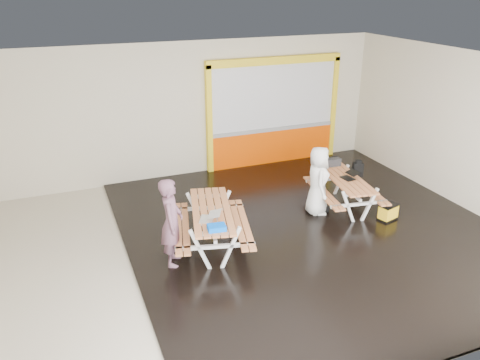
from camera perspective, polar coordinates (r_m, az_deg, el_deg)
name	(u,v)px	position (r m, az deg, el deg)	size (l,w,h in m)	color
room	(258,160)	(9.08, 2.10, 2.34)	(10.02, 8.02, 3.52)	beige
deck	(311,230)	(10.32, 8.37, -5.81)	(7.50, 7.98, 0.05)	black
kiosk	(274,114)	(13.46, 3.98, 7.71)	(3.88, 0.16, 3.00)	#F14C00
picnic_table_left	(212,219)	(9.33, -3.34, -4.58)	(1.88, 2.37, 0.84)	#B97345
picnic_table_right	(345,185)	(11.18, 12.26, -0.60)	(1.55, 2.07, 0.76)	#B97345
person_left	(172,222)	(8.76, -8.05, -4.96)	(0.61, 0.40, 1.67)	#694556
person_right	(318,181)	(10.73, 9.15, -0.11)	(0.76, 0.50, 1.56)	white
laptop_left	(210,217)	(8.84, -3.60, -4.39)	(0.49, 0.47, 0.16)	silver
laptop_right	(349,176)	(11.09, 12.75, 0.44)	(0.38, 0.35, 0.15)	black
blue_pouch	(217,228)	(8.50, -2.77, -5.61)	(0.31, 0.22, 0.09)	blue
toolbox	(332,162)	(11.74, 10.72, 2.09)	(0.42, 0.23, 0.24)	black
backpack	(358,168)	(11.90, 13.69, 1.34)	(0.27, 0.22, 0.40)	black
dark_case	(319,209)	(11.03, 9.30, -3.36)	(0.36, 0.27, 0.14)	black
fluke_bag	(388,212)	(10.98, 17.03, -3.64)	(0.47, 0.37, 0.36)	black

